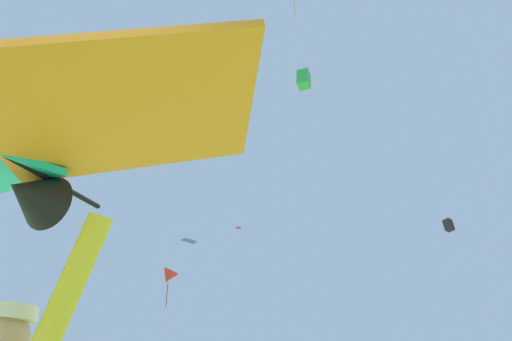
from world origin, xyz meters
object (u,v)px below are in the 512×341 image
at_px(distant_kite_blue_overhead_distant, 189,240).
at_px(distant_kite_green_low_right, 304,79).
at_px(held_stunt_kite, 21,148).
at_px(distant_kite_red_far_center, 168,277).
at_px(distant_kite_red_mid_right, 238,227).
at_px(distant_kite_black_mid_left, 449,225).

bearing_deg(distant_kite_blue_overhead_distant, distant_kite_green_low_right, 60.43).
bearing_deg(distant_kite_blue_overhead_distant, held_stunt_kite, -63.89).
xyz_separation_m(held_stunt_kite, distant_kite_green_low_right, (-3.32, 21.38, 17.02)).
bearing_deg(distant_kite_red_far_center, distant_kite_blue_overhead_distant, -54.11).
bearing_deg(held_stunt_kite, distant_kite_red_far_center, 119.40).
relative_size(distant_kite_green_low_right, distant_kite_blue_overhead_distant, 2.05).
distance_m(held_stunt_kite, distant_kite_red_mid_right, 35.02).
distance_m(distant_kite_red_mid_right, distant_kite_blue_overhead_distant, 18.28).
xyz_separation_m(distant_kite_green_low_right, distant_kite_blue_overhead_distant, (-3.84, -6.77, -12.38)).
height_order(distant_kite_green_low_right, distant_kite_blue_overhead_distant, distant_kite_green_low_right).
bearing_deg(distant_kite_green_low_right, distant_kite_blue_overhead_distant, -119.57).
bearing_deg(distant_kite_black_mid_left, distant_kite_green_low_right, -153.61).
bearing_deg(distant_kite_black_mid_left, distant_kite_red_mid_right, 158.06).
bearing_deg(held_stunt_kite, distant_kite_blue_overhead_distant, 116.11).
xyz_separation_m(held_stunt_kite, distant_kite_red_mid_right, (-11.63, 31.14, 11.03)).
relative_size(distant_kite_black_mid_left, distant_kite_blue_overhead_distant, 1.20).
relative_size(held_stunt_kite, distant_kite_blue_overhead_distant, 3.46).
bearing_deg(distant_kite_black_mid_left, distant_kite_blue_overhead_distant, -136.78).
bearing_deg(distant_kite_blue_overhead_distant, distant_kite_red_far_center, 125.89).
height_order(distant_kite_black_mid_left, distant_kite_blue_overhead_distant, distant_kite_black_mid_left).
distance_m(held_stunt_kite, distant_kite_green_low_right, 27.53).
relative_size(distant_kite_black_mid_left, distant_kite_red_far_center, 0.33).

